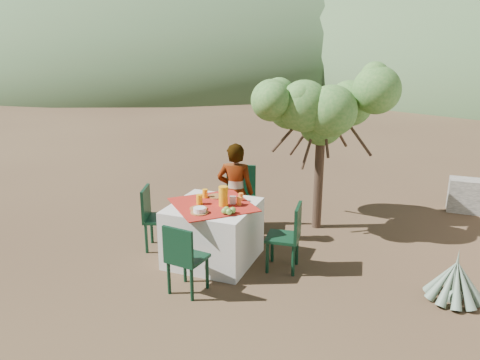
{
  "coord_description": "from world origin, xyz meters",
  "views": [
    {
      "loc": [
        1.76,
        -4.76,
        2.73
      ],
      "look_at": [
        -0.35,
        0.65,
        0.99
      ],
      "focal_mm": 35.0,
      "sensor_mm": 36.0,
      "label": 1
    }
  ],
  "objects_px": {
    "person": "(235,193)",
    "chair_left": "(154,215)",
    "chair_far": "(240,194)",
    "chair_near": "(184,256)",
    "agave": "(455,281)",
    "juice_pitcher": "(223,196)",
    "shrub_tree": "(327,116)",
    "table": "(213,232)",
    "chair_right": "(289,234)"
  },
  "relations": [
    {
      "from": "chair_far",
      "to": "juice_pitcher",
      "type": "height_order",
      "value": "juice_pitcher"
    },
    {
      "from": "shrub_tree",
      "to": "juice_pitcher",
      "type": "bearing_deg",
      "value": -119.02
    },
    {
      "from": "agave",
      "to": "juice_pitcher",
      "type": "distance_m",
      "value": 2.78
    },
    {
      "from": "chair_near",
      "to": "shrub_tree",
      "type": "distance_m",
      "value": 3.0
    },
    {
      "from": "chair_far",
      "to": "agave",
      "type": "xyz_separation_m",
      "value": [
        2.92,
        -1.08,
        -0.3
      ]
    },
    {
      "from": "shrub_tree",
      "to": "person",
      "type": "bearing_deg",
      "value": -137.44
    },
    {
      "from": "chair_near",
      "to": "shrub_tree",
      "type": "height_order",
      "value": "shrub_tree"
    },
    {
      "from": "chair_right",
      "to": "agave",
      "type": "xyz_separation_m",
      "value": [
        1.88,
        -0.03,
        -0.24
      ]
    },
    {
      "from": "table",
      "to": "shrub_tree",
      "type": "height_order",
      "value": "shrub_tree"
    },
    {
      "from": "person",
      "to": "shrub_tree",
      "type": "relative_size",
      "value": 0.66
    },
    {
      "from": "table",
      "to": "person",
      "type": "distance_m",
      "value": 0.77
    },
    {
      "from": "table",
      "to": "agave",
      "type": "xyz_separation_m",
      "value": [
        2.84,
        0.06,
        -0.16
      ]
    },
    {
      "from": "chair_left",
      "to": "agave",
      "type": "relative_size",
      "value": 1.29
    },
    {
      "from": "person",
      "to": "chair_left",
      "type": "bearing_deg",
      "value": 25.11
    },
    {
      "from": "table",
      "to": "agave",
      "type": "distance_m",
      "value": 2.85
    },
    {
      "from": "chair_right",
      "to": "person",
      "type": "bearing_deg",
      "value": -129.17
    },
    {
      "from": "table",
      "to": "chair_left",
      "type": "relative_size",
      "value": 1.51
    },
    {
      "from": "table",
      "to": "chair_near",
      "type": "relative_size",
      "value": 1.58
    },
    {
      "from": "table",
      "to": "person",
      "type": "bearing_deg",
      "value": 88.02
    },
    {
      "from": "shrub_tree",
      "to": "chair_far",
      "type": "bearing_deg",
      "value": -156.28
    },
    {
      "from": "chair_far",
      "to": "chair_left",
      "type": "distance_m",
      "value": 1.37
    },
    {
      "from": "table",
      "to": "shrub_tree",
      "type": "xyz_separation_m",
      "value": [
        1.06,
        1.65,
        1.3
      ]
    },
    {
      "from": "shrub_tree",
      "to": "juice_pitcher",
      "type": "xyz_separation_m",
      "value": [
        -0.92,
        -1.65,
        -0.8
      ]
    },
    {
      "from": "chair_far",
      "to": "agave",
      "type": "relative_size",
      "value": 1.42
    },
    {
      "from": "table",
      "to": "agave",
      "type": "height_order",
      "value": "table"
    },
    {
      "from": "chair_far",
      "to": "juice_pitcher",
      "type": "relative_size",
      "value": 3.8
    },
    {
      "from": "shrub_tree",
      "to": "chair_left",
      "type": "bearing_deg",
      "value": -140.46
    },
    {
      "from": "chair_near",
      "to": "person",
      "type": "xyz_separation_m",
      "value": [
        -0.03,
        1.59,
        0.25
      ]
    },
    {
      "from": "chair_near",
      "to": "person",
      "type": "relative_size",
      "value": 0.59
    },
    {
      "from": "table",
      "to": "chair_left",
      "type": "distance_m",
      "value": 0.89
    },
    {
      "from": "chair_far",
      "to": "chair_left",
      "type": "height_order",
      "value": "chair_far"
    },
    {
      "from": "juice_pitcher",
      "to": "table",
      "type": "bearing_deg",
      "value": 179.36
    },
    {
      "from": "chair_right",
      "to": "shrub_tree",
      "type": "xyz_separation_m",
      "value": [
        0.1,
        1.55,
        1.21
      ]
    },
    {
      "from": "chair_right",
      "to": "agave",
      "type": "distance_m",
      "value": 1.89
    },
    {
      "from": "chair_far",
      "to": "chair_right",
      "type": "height_order",
      "value": "chair_far"
    },
    {
      "from": "chair_left",
      "to": "agave",
      "type": "xyz_separation_m",
      "value": [
        3.73,
        0.02,
        -0.25
      ]
    },
    {
      "from": "chair_left",
      "to": "chair_right",
      "type": "xyz_separation_m",
      "value": [
        1.85,
        0.05,
        -0.01
      ]
    },
    {
      "from": "chair_far",
      "to": "table",
      "type": "bearing_deg",
      "value": -99.68
    },
    {
      "from": "table",
      "to": "chair_right",
      "type": "distance_m",
      "value": 0.97
    },
    {
      "from": "table",
      "to": "shrub_tree",
      "type": "distance_m",
      "value": 2.36
    },
    {
      "from": "chair_far",
      "to": "shrub_tree",
      "type": "distance_m",
      "value": 1.7
    },
    {
      "from": "person",
      "to": "juice_pitcher",
      "type": "height_order",
      "value": "person"
    },
    {
      "from": "chair_near",
      "to": "person",
      "type": "distance_m",
      "value": 1.61
    },
    {
      "from": "chair_near",
      "to": "chair_right",
      "type": "distance_m",
      "value": 1.35
    },
    {
      "from": "chair_far",
      "to": "person",
      "type": "relative_size",
      "value": 0.68
    },
    {
      "from": "person",
      "to": "chair_near",
      "type": "bearing_deg",
      "value": 80.32
    },
    {
      "from": "chair_near",
      "to": "chair_left",
      "type": "relative_size",
      "value": 0.95
    },
    {
      "from": "chair_right",
      "to": "shrub_tree",
      "type": "relative_size",
      "value": 0.4
    },
    {
      "from": "chair_right",
      "to": "chair_far",
      "type": "bearing_deg",
      "value": -141.76
    },
    {
      "from": "chair_near",
      "to": "chair_left",
      "type": "xyz_separation_m",
      "value": [
        -0.94,
        0.93,
        0.02
      ]
    }
  ]
}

